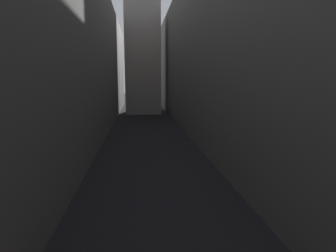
% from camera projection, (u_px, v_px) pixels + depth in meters
% --- Properties ---
extents(ground_plane, '(264.00, 264.00, 0.00)m').
position_uv_depth(ground_plane, '(148.00, 140.00, 37.09)').
color(ground_plane, black).
extents(building_block_left, '(10.55, 108.00, 21.17)m').
position_uv_depth(building_block_left, '(61.00, 56.00, 36.28)').
color(building_block_left, slate).
rests_on(building_block_left, ground).
extents(building_block_right, '(15.60, 108.00, 22.33)m').
position_uv_depth(building_block_right, '(246.00, 53.00, 38.65)').
color(building_block_right, slate).
rests_on(building_block_right, ground).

